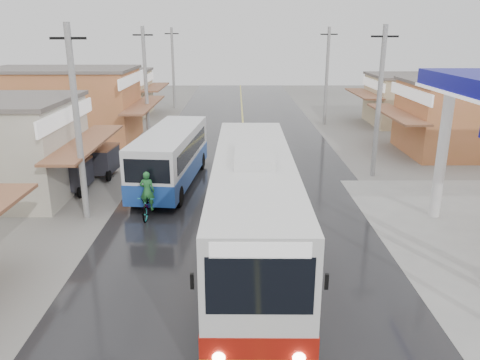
% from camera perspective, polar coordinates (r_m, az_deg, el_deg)
% --- Properties ---
extents(ground, '(120.00, 120.00, 0.00)m').
position_cam_1_polar(ground, '(12.42, 2.29, -20.41)').
color(ground, slate).
rests_on(ground, ground).
extents(road, '(12.00, 90.00, 0.02)m').
position_cam_1_polar(road, '(25.92, 0.79, 0.54)').
color(road, black).
rests_on(road, ground).
extents(centre_line, '(0.15, 90.00, 0.01)m').
position_cam_1_polar(centre_line, '(25.92, 0.80, 0.57)').
color(centre_line, '#D8CC4C').
rests_on(centre_line, road).
extents(shopfronts_left, '(11.00, 44.00, 5.20)m').
position_cam_1_polar(shopfronts_left, '(31.38, -23.81, 2.05)').
color(shopfronts_left, tan).
rests_on(shopfronts_left, ground).
extents(utility_poles_left, '(1.60, 50.00, 8.00)m').
position_cam_1_polar(utility_poles_left, '(27.64, -13.92, 1.09)').
color(utility_poles_left, gray).
rests_on(utility_poles_left, ground).
extents(utility_poles_right, '(1.60, 36.00, 8.00)m').
position_cam_1_polar(utility_poles_right, '(26.99, 15.82, 0.53)').
color(utility_poles_right, gray).
rests_on(utility_poles_right, ground).
extents(coach_bus, '(2.98, 12.71, 3.96)m').
position_cam_1_polar(coach_bus, '(16.03, 1.62, -3.35)').
color(coach_bus, silver).
rests_on(coach_bus, road).
extents(second_bus, '(3.16, 8.79, 2.86)m').
position_cam_1_polar(second_bus, '(24.19, -8.43, 2.85)').
color(second_bus, silver).
rests_on(second_bus, road).
extents(cyclist, '(0.82, 1.99, 2.10)m').
position_cam_1_polar(cyclist, '(20.40, -11.07, -2.63)').
color(cyclist, black).
rests_on(cyclist, ground).
extents(tricycle_near, '(1.53, 2.21, 1.62)m').
position_cam_1_polar(tricycle_near, '(24.51, -19.59, 0.71)').
color(tricycle_near, '#26262D').
rests_on(tricycle_near, ground).
extents(tricycle_far, '(1.63, 2.32, 1.69)m').
position_cam_1_polar(tricycle_far, '(26.71, -16.43, 2.45)').
color(tricycle_far, '#26262D').
rests_on(tricycle_far, ground).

